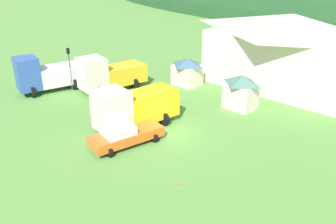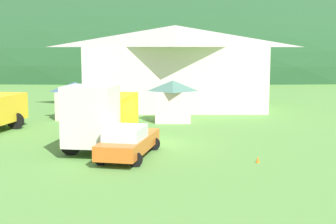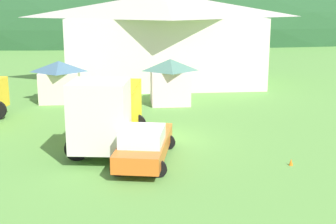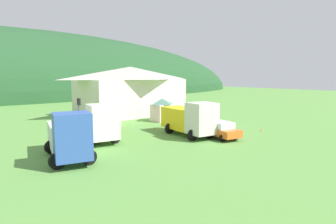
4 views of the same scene
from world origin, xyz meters
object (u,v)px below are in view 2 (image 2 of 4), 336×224
play_shed_pink (174,100)px  service_pickup_orange (130,141)px  flatbed_truck_yellow (103,115)px  depot_building (177,66)px  traffic_cone_mid_row (102,132)px  traffic_cone_near_pickup (260,163)px  play_shed_cream (77,100)px

play_shed_pink → service_pickup_orange: (-2.32, -11.57, -0.76)m
flatbed_truck_yellow → service_pickup_orange: 2.98m
depot_building → service_pickup_orange: depot_building is taller
traffic_cone_mid_row → traffic_cone_near_pickup: bearing=-43.3°
depot_building → service_pickup_orange: size_ratio=2.92×
depot_building → play_shed_cream: depot_building is taller
traffic_cone_near_pickup → flatbed_truck_yellow: bearing=157.2°
traffic_cone_near_pickup → traffic_cone_mid_row: traffic_cone_mid_row is taller
service_pickup_orange → depot_building: bearing=-175.9°
traffic_cone_near_pickup → traffic_cone_mid_row: 11.93m
depot_building → traffic_cone_mid_row: depot_building is taller
flatbed_truck_yellow → traffic_cone_near_pickup: size_ratio=11.88×
depot_building → play_shed_pink: (-0.28, -8.06, -2.25)m
traffic_cone_near_pickup → traffic_cone_mid_row: (-8.68, 8.19, 0.00)m
play_shed_cream → service_pickup_orange: size_ratio=0.51×
depot_building → traffic_cone_near_pickup: bearing=-80.0°
play_shed_cream → depot_building: bearing=40.2°
service_pickup_orange → traffic_cone_mid_row: service_pickup_orange is taller
depot_building → play_shed_pink: depot_building is taller
depot_building → traffic_cone_mid_row: bearing=-111.9°
flatbed_truck_yellow → depot_building: bearing=174.9°
depot_building → traffic_cone_near_pickup: 21.33m
play_shed_cream → traffic_cone_near_pickup: 18.20m
play_shed_cream → flatbed_truck_yellow: flatbed_truck_yellow is taller
traffic_cone_near_pickup → traffic_cone_mid_row: bearing=136.7°
service_pickup_orange → traffic_cone_near_pickup: bearing=92.3°
depot_building → traffic_cone_near_pickup: depot_building is taller
play_shed_cream → traffic_cone_near_pickup: bearing=-50.9°
play_shed_pink → flatbed_truck_yellow: flatbed_truck_yellow is taller
play_shed_cream → service_pickup_orange: 14.06m
play_shed_pink → traffic_cone_near_pickup: play_shed_pink is taller
play_shed_cream → play_shed_pink: play_shed_pink is taller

